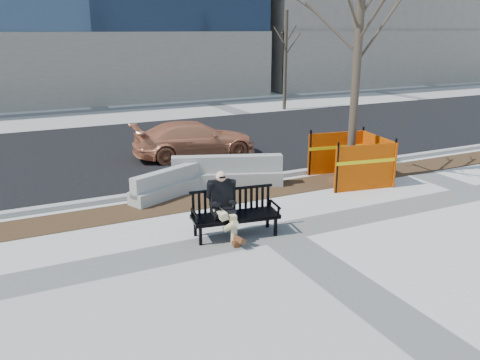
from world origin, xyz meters
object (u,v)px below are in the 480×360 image
object	(u,v)px
seated_man	(223,236)
jersey_barrier_right	(227,186)
tree_fence	(349,181)
sedan	(195,157)
bench	(235,236)
jersey_barrier_left	(173,195)

from	to	relation	value
seated_man	jersey_barrier_right	size ratio (longest dim) A/B	0.46
tree_fence	jersey_barrier_right	bearing A→B (deg)	161.39
tree_fence	jersey_barrier_right	world-z (taller)	tree_fence
sedan	jersey_barrier_right	xyz separation A→B (m)	(-0.37, -3.45, 0.00)
seated_man	sedan	world-z (taller)	seated_man
bench	jersey_barrier_left	distance (m)	3.15
bench	jersey_barrier_right	size ratio (longest dim) A/B	0.61
bench	seated_man	xyz separation A→B (m)	(-0.25, 0.09, 0.00)
tree_fence	jersey_barrier_left	world-z (taller)	tree_fence
tree_fence	jersey_barrier_right	size ratio (longest dim) A/B	2.26
seated_man	jersey_barrier_left	size ratio (longest dim) A/B	0.54
jersey_barrier_left	seated_man	bearing A→B (deg)	-112.88
seated_man	sedan	distance (m)	6.87
bench	tree_fence	distance (m)	5.07
seated_man	sedan	bearing A→B (deg)	82.31
sedan	seated_man	bearing A→B (deg)	169.00
sedan	jersey_barrier_right	size ratio (longest dim) A/B	1.36
sedan	jersey_barrier_right	distance (m)	3.47
jersey_barrier_left	sedan	bearing A→B (deg)	36.58
seated_man	bench	bearing A→B (deg)	-10.88
seated_man	jersey_barrier_left	xyz separation A→B (m)	(-0.07, 3.04, 0.00)
sedan	jersey_barrier_left	distance (m)	4.07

